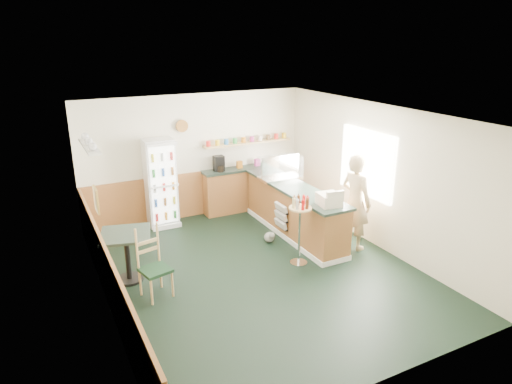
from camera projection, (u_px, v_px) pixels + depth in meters
ground at (259, 271)px, 7.86m from camera, size 6.00×6.00×0.00m
room_envelope at (228, 177)px, 7.88m from camera, size 5.04×6.02×2.72m
service_counter at (294, 213)px, 9.19m from camera, size 0.68×3.01×1.01m
back_counter at (249, 186)px, 10.55m from camera, size 2.24×0.42×1.69m
drinks_fridge at (161, 183)px, 9.49m from camera, size 0.61×0.53×1.86m
display_case at (281, 168)px, 9.41m from camera, size 0.87×0.45×0.49m
cash_register at (329, 199)px, 8.01m from camera, size 0.41×0.43×0.21m
shopkeeper at (356, 202)px, 8.48m from camera, size 0.54×0.68×1.83m
condiment_stand at (300, 220)px, 7.86m from camera, size 0.40×0.40×1.24m
newspaper_rack at (281, 216)px, 8.95m from camera, size 0.09×0.42×0.50m
cafe_table at (127, 247)px, 7.37m from camera, size 0.94×0.94×0.85m
cafe_chair at (153, 259)px, 7.00m from camera, size 0.50×0.51×1.12m
dog_doorstop at (270, 237)px, 8.91m from camera, size 0.20×0.26×0.24m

